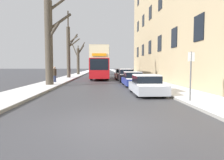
{
  "coord_description": "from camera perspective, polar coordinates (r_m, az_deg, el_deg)",
  "views": [
    {
      "loc": [
        -0.06,
        -6.12,
        1.83
      ],
      "look_at": [
        1.15,
        17.82,
        0.2
      ],
      "focal_mm": 32.0,
      "sensor_mm": 36.0,
      "label": 1
    }
  ],
  "objects": [
    {
      "name": "bare_tree_left_0",
      "position": [
        19.5,
        -17.39,
        10.8
      ],
      "size": [
        2.49,
        2.95,
        8.53
      ],
      "color": "#423A30",
      "rests_on": "ground"
    },
    {
      "name": "bare_tree_left_1",
      "position": [
        31.1,
        -12.22,
        8.25
      ],
      "size": [
        1.82,
        3.98,
        9.68
      ],
      "color": "#423A30",
      "rests_on": "ground"
    },
    {
      "name": "sidewalk_left",
      "position": [
        59.38,
        -7.96,
        2.16
      ],
      "size": [
        2.71,
        130.0,
        0.16
      ],
      "color": "gray",
      "rests_on": "ground"
    },
    {
      "name": "parked_car_0",
      "position": [
        13.19,
        9.88,
        -1.48
      ],
      "size": [
        1.82,
        4.08,
        1.3
      ],
      "color": "#9EA3AD",
      "rests_on": "ground"
    },
    {
      "name": "terrace_facade_right",
      "position": [
        26.57,
        23.54,
        18.91
      ],
      "size": [
        9.1,
        37.4,
        17.71
      ],
      "color": "tan",
      "rests_on": "ground"
    },
    {
      "name": "parked_car_3",
      "position": [
        29.66,
        2.75,
        1.67
      ],
      "size": [
        1.89,
        4.28,
        1.48
      ],
      "color": "silver",
      "rests_on": "ground"
    },
    {
      "name": "ground_plane",
      "position": [
        6.39,
        -2.32,
        -12.75
      ],
      "size": [
        320.0,
        320.0,
        0.0
      ],
      "primitive_type": "plane",
      "color": "#424247"
    },
    {
      "name": "sidewalk_right",
      "position": [
        59.39,
        2.3,
        2.2
      ],
      "size": [
        2.71,
        130.0,
        0.16
      ],
      "color": "gray",
      "rests_on": "ground"
    },
    {
      "name": "street_sign_post",
      "position": [
        10.41,
        21.56,
        1.59
      ],
      "size": [
        0.32,
        0.07,
        2.55
      ],
      "color": "#4C4F54",
      "rests_on": "ground"
    },
    {
      "name": "pedestrian_left_sidewalk",
      "position": [
        22.3,
        -16.06,
        1.6
      ],
      "size": [
        0.4,
        0.4,
        1.82
      ],
      "rotation": [
        0.0,
        0.0,
        4.25
      ],
      "color": "navy",
      "rests_on": "ground"
    },
    {
      "name": "bare_tree_left_2",
      "position": [
        43.55,
        -9.63,
        5.83
      ],
      "size": [
        2.95,
        1.99,
        7.01
      ],
      "color": "#423A30",
      "rests_on": "ground"
    },
    {
      "name": "double_decker_bus",
      "position": [
        29.3,
        -3.54,
        5.24
      ],
      "size": [
        2.49,
        10.73,
        4.48
      ],
      "color": "red",
      "rests_on": "ground"
    },
    {
      "name": "oncoming_van",
      "position": [
        43.39,
        -4.22,
        3.08
      ],
      "size": [
        2.09,
        5.05,
        2.25
      ],
      "color": "#9EA3AD",
      "rests_on": "ground"
    },
    {
      "name": "parked_car_2",
      "position": [
        24.28,
        4.01,
        1.24
      ],
      "size": [
        1.78,
        4.6,
        1.55
      ],
      "color": "black",
      "rests_on": "ground"
    },
    {
      "name": "parked_car_1",
      "position": [
        18.92,
        5.97,
        0.21
      ],
      "size": [
        1.73,
        4.54,
        1.34
      ],
      "color": "navy",
      "rests_on": "ground"
    }
  ]
}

